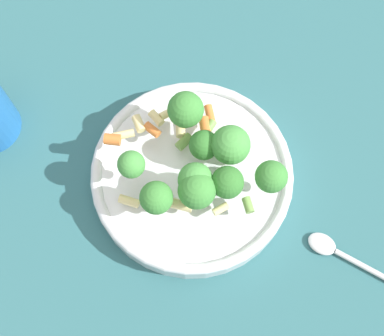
% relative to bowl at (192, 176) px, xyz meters
% --- Properties ---
extents(ground_plane, '(3.00, 3.00, 0.00)m').
position_rel_bowl_xyz_m(ground_plane, '(0.00, 0.00, -0.02)').
color(ground_plane, '#2D6066').
extents(bowl, '(0.25, 0.25, 0.04)m').
position_rel_bowl_xyz_m(bowl, '(0.00, 0.00, 0.00)').
color(bowl, silver).
rests_on(bowl, ground_plane).
extents(pasta_salad, '(0.21, 0.15, 0.08)m').
position_rel_bowl_xyz_m(pasta_salad, '(0.01, -0.01, 0.06)').
color(pasta_salad, '#8CB766').
rests_on(pasta_salad, bowl).
extents(spoon, '(0.16, 0.13, 0.01)m').
position_rel_bowl_xyz_m(spoon, '(0.18, -0.13, -0.02)').
color(spoon, silver).
rests_on(spoon, ground_plane).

